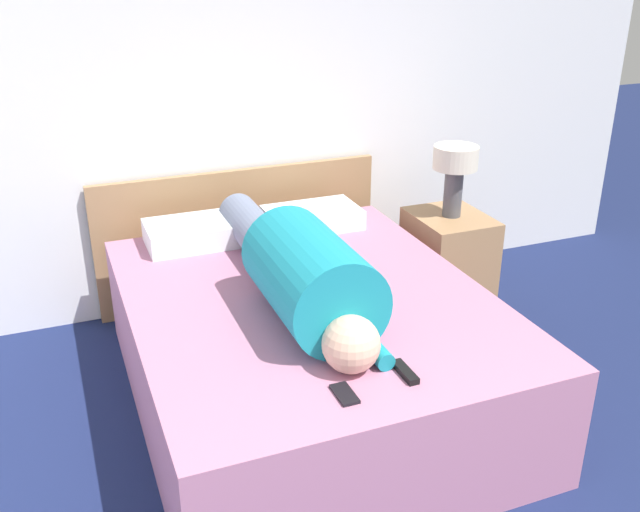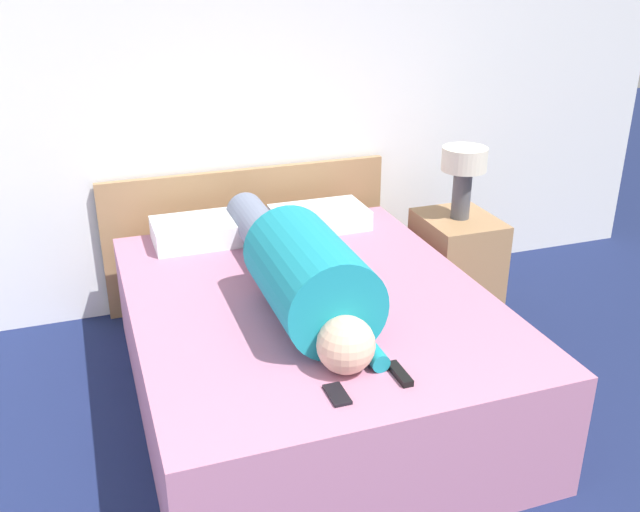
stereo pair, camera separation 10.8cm
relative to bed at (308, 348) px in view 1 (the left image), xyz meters
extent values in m
cube|color=white|center=(0.05, 1.20, 1.03)|extent=(5.34, 0.06, 2.60)
cube|color=#B2708E|center=(0.00, 0.00, 0.00)|extent=(1.55, 1.94, 0.54)
cube|color=#A37A51|center=(0.00, 1.13, 0.13)|extent=(1.67, 0.04, 0.80)
cube|color=#A37A51|center=(1.07, 0.56, 0.02)|extent=(0.40, 0.47, 0.58)
cylinder|color=#4C4C51|center=(1.07, 0.56, 0.44)|extent=(0.10, 0.10, 0.27)
cylinder|color=beige|center=(1.07, 0.56, 0.64)|extent=(0.24, 0.24, 0.13)
sphere|color=#DBB293|center=(-0.07, -0.62, 0.38)|extent=(0.22, 0.22, 0.22)
cylinder|color=teal|center=(-0.07, -0.23, 0.47)|extent=(0.40, 0.66, 0.40)
cylinder|color=slate|center=(-0.07, 0.50, 0.37)|extent=(0.20, 0.79, 0.20)
cylinder|color=teal|center=(0.05, -0.57, 0.31)|extent=(0.07, 0.22, 0.07)
cube|color=white|center=(-0.31, 0.78, 0.33)|extent=(0.53, 0.32, 0.12)
cube|color=white|center=(0.32, 0.78, 0.32)|extent=(0.51, 0.32, 0.11)
cube|color=black|center=(0.10, -0.72, 0.28)|extent=(0.04, 0.15, 0.02)
cube|color=black|center=(-0.15, -0.76, 0.28)|extent=(0.06, 0.13, 0.01)
camera|label=1|loc=(-0.99, -2.64, 1.70)|focal=40.00mm
camera|label=2|loc=(-0.89, -2.68, 1.70)|focal=40.00mm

